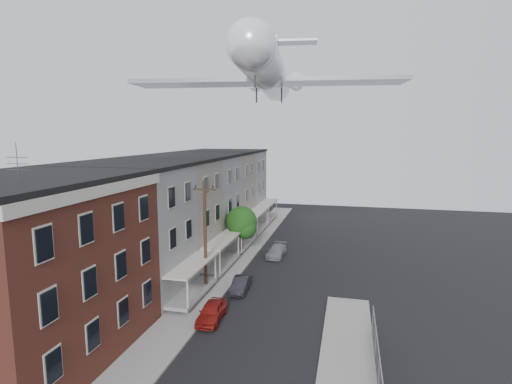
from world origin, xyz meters
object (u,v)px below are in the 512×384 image
at_px(airplane, 269,74).
at_px(utility_pole, 205,235).
at_px(street_tree, 242,223).
at_px(car_near, 212,312).
at_px(car_far, 277,251).
at_px(car_mid, 241,285).

bearing_deg(airplane, utility_pole, -110.76).
height_order(street_tree, car_near, street_tree).
distance_m(utility_pole, airplane, 16.27).
height_order(street_tree, airplane, airplane).
bearing_deg(car_far, utility_pole, -107.01).
relative_size(utility_pole, airplane, 0.33).
bearing_deg(street_tree, airplane, -23.66).
bearing_deg(car_near, airplane, 81.81).
bearing_deg(street_tree, car_far, 10.32).
height_order(utility_pole, car_far, utility_pole).
relative_size(car_mid, airplane, 0.12).
height_order(street_tree, car_far, street_tree).
height_order(car_near, car_mid, car_near).
relative_size(street_tree, car_mid, 1.53).
bearing_deg(airplane, car_far, 74.68).
height_order(car_mid, car_far, car_far).
xyz_separation_m(street_tree, car_near, (1.76, -14.47, -2.82)).
relative_size(utility_pole, car_near, 2.44).
relative_size(street_tree, airplane, 0.19).
relative_size(utility_pole, car_mid, 2.64).
bearing_deg(utility_pole, car_mid, 16.57).
bearing_deg(car_near, car_far, 80.48).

